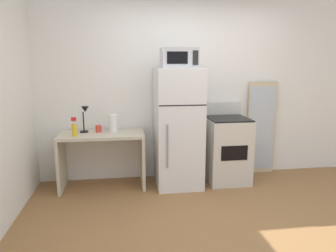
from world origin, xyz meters
TOP-DOWN VIEW (x-y plane):
  - ground_plane at (0.00, 0.00)m, footprint 12.00×12.00m
  - wall_back_white at (0.00, 1.70)m, footprint 5.00×0.10m
  - desk at (-1.25, 1.36)m, footprint 1.12×0.55m
  - desk_lamp at (-1.46, 1.44)m, footprint 0.14×0.12m
  - paper_towel_roll at (-1.09, 1.40)m, footprint 0.11×0.11m
  - coffee_mug at (-1.29, 1.43)m, footprint 0.08×0.08m
  - spray_bottle at (-1.57, 1.21)m, footprint 0.06×0.06m
  - refrigerator at (-0.22, 1.30)m, footprint 0.61×0.68m
  - microwave at (-0.22, 1.28)m, footprint 0.46×0.35m
  - oven_range at (0.49, 1.33)m, footprint 0.57×0.61m
  - leaning_mirror at (1.11, 1.59)m, footprint 0.44×0.03m

SIDE VIEW (x-z plane):
  - ground_plane at x=0.00m, z-range 0.00..0.00m
  - oven_range at x=0.49m, z-range -0.08..1.02m
  - desk at x=-1.25m, z-range 0.15..0.90m
  - leaning_mirror at x=1.11m, z-range 0.00..1.40m
  - coffee_mug at x=-1.29m, z-range 0.75..0.84m
  - refrigerator at x=-0.22m, z-range 0.00..1.60m
  - spray_bottle at x=-1.57m, z-range 0.72..0.97m
  - paper_towel_roll at x=-1.09m, z-range 0.75..0.99m
  - desk_lamp at x=-1.46m, z-range 0.81..1.17m
  - wall_back_white at x=0.00m, z-range 0.00..2.60m
  - microwave at x=-0.22m, z-range 1.60..1.86m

